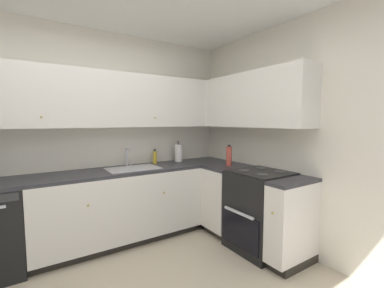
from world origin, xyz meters
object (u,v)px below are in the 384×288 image
(soap_bottle, at_px, (155,157))
(oil_bottle, at_px, (229,156))
(paper_towel_roll, at_px, (178,153))
(oven_range, at_px, (261,210))

(soap_bottle, bearing_deg, oil_bottle, -43.45)
(soap_bottle, distance_m, paper_towel_roll, 0.37)
(oil_bottle, bearing_deg, oven_range, -87.95)
(oven_range, relative_size, paper_towel_roll, 3.42)
(soap_bottle, bearing_deg, oven_range, -58.52)
(soap_bottle, xyz_separation_m, paper_towel_roll, (0.36, -0.02, 0.04))
(oven_range, distance_m, oil_bottle, 0.78)
(soap_bottle, relative_size, oil_bottle, 0.73)
(soap_bottle, bearing_deg, paper_towel_roll, -3.15)
(oven_range, bearing_deg, soap_bottle, 121.48)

